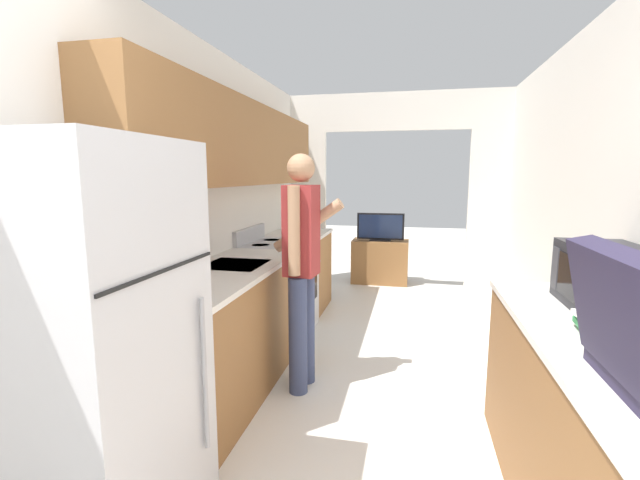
{
  "coord_description": "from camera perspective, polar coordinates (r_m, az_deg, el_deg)",
  "views": [
    {
      "loc": [
        0.23,
        -0.71,
        1.52
      ],
      "look_at": [
        -0.52,
        2.7,
        0.99
      ],
      "focal_mm": 24.0,
      "sensor_mm": 36.0,
      "label": 1
    }
  ],
  "objects": [
    {
      "name": "wall_left",
      "position": [
        3.17,
        -16.1,
        7.16
      ],
      "size": [
        0.38,
        7.03,
        2.5
      ],
      "color": "white",
      "rests_on": "ground_plane"
    },
    {
      "name": "wall_right",
      "position": [
        2.69,
        36.85,
        1.17
      ],
      "size": [
        0.06,
        7.03,
        2.5
      ],
      "color": "white",
      "rests_on": "ground_plane"
    },
    {
      "name": "wall_far_with_doorway",
      "position": [
        5.38,
        9.96,
        7.78
      ],
      "size": [
        3.03,
        0.06,
        2.5
      ],
      "color": "white",
      "rests_on": "ground_plane"
    },
    {
      "name": "counter_left",
      "position": [
        3.6,
        -8.64,
        -8.83
      ],
      "size": [
        0.62,
        3.33,
        0.88
      ],
      "color": "brown",
      "rests_on": "ground_plane"
    },
    {
      "name": "counter_right",
      "position": [
        2.2,
        34.21,
        -22.27
      ],
      "size": [
        0.62,
        1.95,
        0.88
      ],
      "color": "brown",
      "rests_on": "ground_plane"
    },
    {
      "name": "refrigerator",
      "position": [
        1.91,
        -28.66,
        -13.77
      ],
      "size": [
        0.73,
        0.71,
        1.65
      ],
      "color": "#B7B7BC",
      "rests_on": "ground_plane"
    },
    {
      "name": "range_oven",
      "position": [
        4.16,
        -5.46,
        -6.29
      ],
      "size": [
        0.66,
        0.72,
        1.02
      ],
      "color": "#B7B7BC",
      "rests_on": "ground_plane"
    },
    {
      "name": "person",
      "position": [
        2.98,
        -2.47,
        -3.46
      ],
      "size": [
        0.53,
        0.39,
        1.66
      ],
      "rotation": [
        0.0,
        0.0,
        1.49
      ],
      "color": "#384266",
      "rests_on": "ground_plane"
    },
    {
      "name": "microwave",
      "position": [
        2.48,
        33.51,
        -4.05
      ],
      "size": [
        0.33,
        0.46,
        0.31
      ],
      "color": "black",
      "rests_on": "counter_right"
    },
    {
      "name": "book_stack",
      "position": [
        2.05,
        34.5,
        -9.77
      ],
      "size": [
        0.25,
        0.3,
        0.08
      ],
      "color": "#33894C",
      "rests_on": "counter_right"
    },
    {
      "name": "tv_cabinet",
      "position": [
        6.14,
        8.0,
        -2.84
      ],
      "size": [
        0.78,
        0.42,
        0.61
      ],
      "color": "brown",
      "rests_on": "ground_plane"
    },
    {
      "name": "television",
      "position": [
        6.02,
        8.07,
        1.7
      ],
      "size": [
        0.65,
        0.16,
        0.39
      ],
      "color": "black",
      "rests_on": "tv_cabinet"
    }
  ]
}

